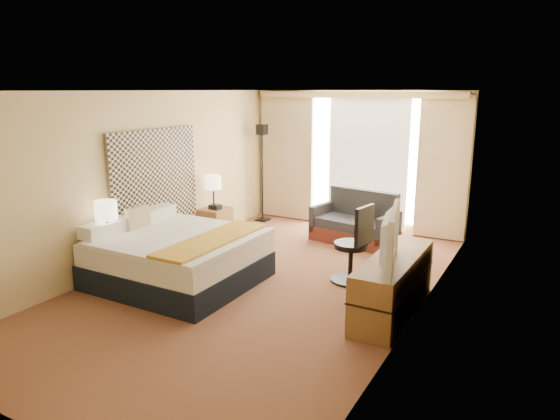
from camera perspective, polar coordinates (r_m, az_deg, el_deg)
The scene contains 21 objects.
floor at distance 6.98m, azimuth -2.01°, elevation -8.39°, with size 4.20×7.00×0.02m, color #51171A.
ceiling at distance 6.47m, azimuth -2.20°, elevation 13.47°, with size 4.20×7.00×0.02m, color silver.
wall_back at distance 9.72m, azimuth 8.72°, elevation 5.68°, with size 4.20×0.02×2.60m, color #CEB37D.
wall_front at distance 4.15m, azimuth -28.27°, elevation -6.56°, with size 4.20×0.02×2.60m, color #CEB37D.
wall_left at distance 7.89m, azimuth -15.28°, elevation 3.53°, with size 0.02×7.00×2.60m, color #CEB37D.
wall_right at distance 5.82m, azimuth 15.86°, elevation 0.04°, with size 0.02×7.00×2.60m, color #CEB37D.
headboard at distance 8.00m, azimuth -14.07°, elevation 3.60°, with size 0.06×1.85×1.50m, color black.
nightstand_left at distance 7.28m, azimuth -19.25°, elevation -5.93°, with size 0.45×0.52×0.55m, color olive.
nightstand_right at distance 9.03m, azimuth -7.42°, elevation -1.52°, with size 0.45×0.52×0.55m, color olive.
media_dresser at distance 6.17m, azimuth 12.83°, elevation -8.29°, with size 0.50×1.80×0.70m, color olive.
window at distance 9.61m, azimuth 10.06°, elevation 5.66°, with size 2.30×0.02×2.30m, color white.
curtains at distance 9.61m, azimuth 8.49°, elevation 6.25°, with size 4.12×0.19×2.56m.
bed at distance 7.06m, azimuth -11.65°, elevation -5.28°, with size 2.04×1.87×0.99m.
loveseat at distance 8.86m, azimuth 8.65°, elevation -1.74°, with size 1.53×1.00×0.89m.
floor_lamp at distance 9.99m, azimuth -2.05°, elevation 6.48°, with size 0.25×0.25×1.95m.
desk_chair at distance 6.94m, azimuth 8.55°, elevation -4.36°, with size 0.54×0.54×1.11m.
lamp_left at distance 7.07m, azimuth -19.27°, elevation -0.12°, with size 0.29×0.29×0.62m.
lamp_right at distance 8.88m, azimuth -7.64°, elevation 3.08°, with size 0.28×0.28×0.59m.
tissue_box at distance 7.10m, azimuth -19.96°, elevation -3.65°, with size 0.12×0.12×0.11m, color #8FBDDE.
telephone at distance 8.91m, azimuth -7.41°, elevation 0.36°, with size 0.20×0.15×0.08m, color black.
television at distance 5.63m, azimuth 11.64°, elevation -3.07°, with size 1.13×0.15×0.65m, color black.
Camera 1 is at (3.37, -5.53, 2.61)m, focal length 32.00 mm.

